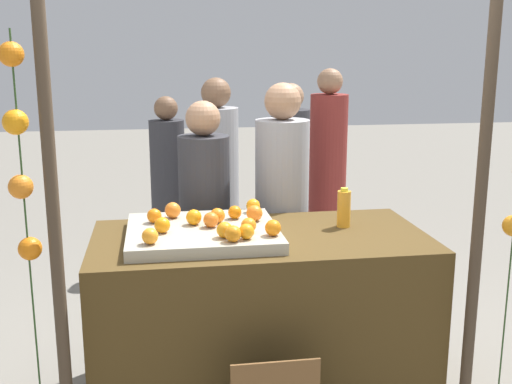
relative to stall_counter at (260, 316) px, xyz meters
The scene contains 27 objects.
stall_counter is the anchor object (origin of this frame).
orange_tray 0.57m from the stall_counter, behind, with size 0.76×0.68×0.06m, color #B2AD99.
orange_0 0.61m from the stall_counter, 114.25° to the right, with size 0.08×0.08×0.08m, color orange.
orange_1 0.63m from the stall_counter, 136.02° to the right, with size 0.08×0.08×0.08m, color orange.
orange_2 0.56m from the stall_counter, 105.96° to the left, with size 0.09×0.09×0.09m, color orange.
orange_3 0.64m from the stall_counter, 122.83° to the right, with size 0.08×0.08×0.08m, color orange.
orange_4 0.79m from the stall_counter, 167.69° to the left, with size 0.08×0.08×0.08m, color orange.
orange_5 0.58m from the stall_counter, 120.88° to the right, with size 0.08×0.08×0.08m, color orange.
orange_6 0.83m from the stall_counter, 156.12° to the right, with size 0.08×0.08×0.08m, color orange.
orange_7 0.74m from the stall_counter, 155.33° to the left, with size 0.09×0.09×0.09m, color orange.
orange_8 0.58m from the stall_counter, 132.08° to the left, with size 0.07×0.07×0.07m, color orange.
orange_9 0.75m from the stall_counter, behind, with size 0.08×0.08×0.08m, color orange.
orange_10 0.60m from the stall_counter, 163.05° to the left, with size 0.08×0.08×0.08m, color orange.
orange_11 0.59m from the stall_counter, 82.53° to the right, with size 0.08×0.08×0.08m, color orange.
orange_12 0.61m from the stall_counter, 91.00° to the left, with size 0.08×0.08×0.08m, color orange.
orange_13 0.61m from the stall_counter, behind, with size 0.08×0.08×0.08m, color orange.
orange_14 0.65m from the stall_counter, behind, with size 0.08×0.08×0.08m, color orange.
juice_bottle 0.74m from the stall_counter, 11.27° to the left, with size 0.07×0.07×0.22m.
vendor_left 0.74m from the stall_counter, 110.69° to the left, with size 0.31×0.31×1.56m.
vendor_right 0.75m from the stall_counter, 69.25° to the left, with size 0.33×0.33×1.66m.
crowd_person_0 1.62m from the stall_counter, 92.65° to the left, with size 0.33×0.33×1.66m.
crowd_person_1 2.25m from the stall_counter, 101.23° to the left, with size 0.30×0.30×1.48m.
crowd_person_2 2.05m from the stall_counter, 73.58° to the left, with size 0.32×0.32×1.59m.
crowd_person_3 2.59m from the stall_counter, 66.65° to the left, with size 0.34×0.34×1.70m.
canopy_post_left 1.23m from the stall_counter, 153.53° to the right, with size 0.06×0.06×2.15m, color #473828.
canopy_post_right 1.23m from the stall_counter, 26.47° to the right, with size 0.06×0.06×2.15m, color #473828.
garland_strand_left 1.52m from the stall_counter, 156.75° to the right, with size 0.12×0.11×1.94m.
Camera 1 is at (-0.52, -3.09, 1.86)m, focal length 43.89 mm.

